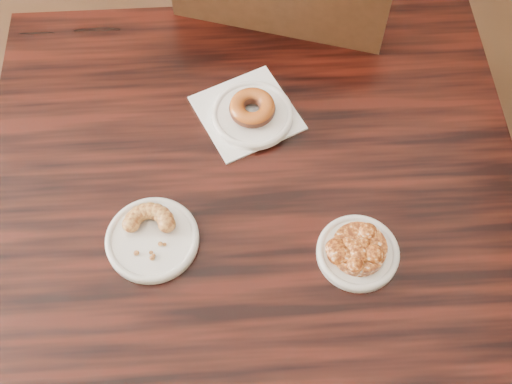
{
  "coord_description": "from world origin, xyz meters",
  "views": [
    {
      "loc": [
        0.25,
        -0.75,
        1.76
      ],
      "look_at": [
        0.24,
        -0.2,
        0.8
      ],
      "focal_mm": 45.0,
      "sensor_mm": 36.0,
      "label": 1
    }
  ],
  "objects_px": {
    "cafe_table": "(255,281)",
    "glazed_donut": "(252,108)",
    "chair_far": "(291,54)",
    "apple_fritter": "(359,248)",
    "cruller_fragment": "(151,235)"
  },
  "relations": [
    {
      "from": "cafe_table",
      "to": "glazed_donut",
      "type": "relative_size",
      "value": 11.19
    },
    {
      "from": "cafe_table",
      "to": "chair_far",
      "type": "distance_m",
      "value": 0.63
    },
    {
      "from": "cafe_table",
      "to": "chair_far",
      "type": "xyz_separation_m",
      "value": [
        0.09,
        0.62,
        0.08
      ]
    },
    {
      "from": "cafe_table",
      "to": "cruller_fragment",
      "type": "relative_size",
      "value": 9.55
    },
    {
      "from": "chair_far",
      "to": "apple_fritter",
      "type": "height_order",
      "value": "chair_far"
    },
    {
      "from": "chair_far",
      "to": "glazed_donut",
      "type": "xyz_separation_m",
      "value": [
        -0.1,
        -0.43,
        0.33
      ]
    },
    {
      "from": "cafe_table",
      "to": "glazed_donut",
      "type": "distance_m",
      "value": 0.45
    },
    {
      "from": "cafe_table",
      "to": "glazed_donut",
      "type": "height_order",
      "value": "glazed_donut"
    },
    {
      "from": "glazed_donut",
      "to": "cruller_fragment",
      "type": "height_order",
      "value": "glazed_donut"
    },
    {
      "from": "chair_far",
      "to": "glazed_donut",
      "type": "distance_m",
      "value": 0.55
    },
    {
      "from": "cafe_table",
      "to": "glazed_donut",
      "type": "xyz_separation_m",
      "value": [
        -0.01,
        0.19,
        0.41
      ]
    },
    {
      "from": "chair_far",
      "to": "cruller_fragment",
      "type": "distance_m",
      "value": 0.81
    },
    {
      "from": "glazed_donut",
      "to": "cruller_fragment",
      "type": "bearing_deg",
      "value": -122.78
    },
    {
      "from": "cafe_table",
      "to": "cruller_fragment",
      "type": "distance_m",
      "value": 0.44
    },
    {
      "from": "apple_fritter",
      "to": "cruller_fragment",
      "type": "distance_m",
      "value": 0.36
    }
  ]
}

